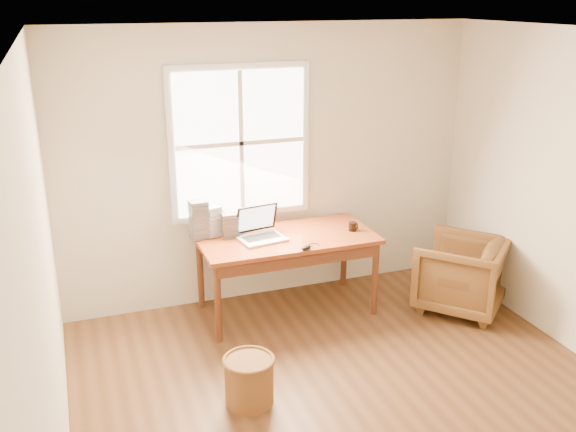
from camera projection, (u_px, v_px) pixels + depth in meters
name	position (u px, v px, depth m)	size (l,w,h in m)	color
room_shell	(368.00, 239.00, 4.17)	(4.04, 4.54, 2.64)	brown
desk	(287.00, 238.00, 5.82)	(1.60, 0.80, 0.04)	brown
armchair	(461.00, 274.00, 6.00)	(0.74, 0.76, 0.69)	brown
wicker_stool	(249.00, 381.00, 4.64)	(0.35, 0.35, 0.35)	brown
laptop	(262.00, 224.00, 5.67)	(0.42, 0.44, 0.31)	#B6B9BD
mouse	(306.00, 248.00, 5.51)	(0.10, 0.06, 0.03)	black
coffee_mug	(353.00, 226.00, 5.94)	(0.07, 0.07, 0.08)	black
cd_stack_a	(213.00, 221.00, 5.79)	(0.14, 0.12, 0.28)	silver
cd_stack_b	(230.00, 225.00, 5.77)	(0.14, 0.13, 0.22)	#2A2A2F
cd_stack_c	(199.00, 219.00, 5.72)	(0.15, 0.14, 0.35)	#9799A3
cd_stack_d	(241.00, 221.00, 5.91)	(0.16, 0.14, 0.20)	silver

